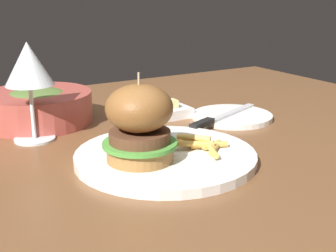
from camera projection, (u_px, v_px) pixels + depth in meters
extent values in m
cube|color=brown|center=(130.00, 150.00, 0.81)|extent=(1.37, 0.93, 0.04)
cylinder|color=brown|center=(247.00, 186.00, 1.56)|extent=(0.06, 0.06, 0.70)
cylinder|color=white|center=(167.00, 156.00, 0.71)|extent=(0.27, 0.27, 0.01)
cylinder|color=#9E6B38|center=(140.00, 153.00, 0.67)|extent=(0.10, 0.10, 0.02)
cylinder|color=#4C9338|center=(140.00, 144.00, 0.66)|extent=(0.11, 0.11, 0.01)
cylinder|color=brown|center=(140.00, 136.00, 0.66)|extent=(0.09, 0.09, 0.02)
ellipsoid|color=brown|center=(139.00, 108.00, 0.65)|extent=(0.10, 0.10, 0.07)
cylinder|color=#CCB78C|center=(139.00, 90.00, 0.64)|extent=(0.00, 0.00, 0.05)
cylinder|color=#E0B251|center=(215.00, 148.00, 0.71)|extent=(0.05, 0.04, 0.01)
cylinder|color=gold|center=(209.00, 145.00, 0.72)|extent=(0.06, 0.03, 0.01)
cylinder|color=#E0B251|center=(193.00, 143.00, 0.73)|extent=(0.05, 0.05, 0.01)
cylinder|color=gold|center=(190.00, 144.00, 0.71)|extent=(0.06, 0.05, 0.01)
cylinder|color=#E0B251|center=(197.00, 143.00, 0.72)|extent=(0.01, 0.05, 0.01)
cylinder|color=#E0B251|center=(212.00, 150.00, 0.69)|extent=(0.03, 0.05, 0.01)
cylinder|color=#E0B251|center=(198.00, 141.00, 0.71)|extent=(0.03, 0.05, 0.01)
cylinder|color=#EABC5B|center=(194.00, 138.00, 0.71)|extent=(0.04, 0.05, 0.01)
cylinder|color=silver|center=(35.00, 139.00, 0.80)|extent=(0.07, 0.07, 0.00)
cylinder|color=silver|center=(32.00, 112.00, 0.79)|extent=(0.01, 0.01, 0.09)
cone|color=silver|center=(28.00, 64.00, 0.76)|extent=(0.08, 0.08, 0.07)
cylinder|color=white|center=(232.00, 116.00, 0.93)|extent=(0.16, 0.16, 0.01)
cube|color=silver|center=(232.00, 113.00, 0.93)|extent=(0.15, 0.07, 0.00)
cube|color=black|center=(202.00, 124.00, 0.84)|extent=(0.06, 0.04, 0.01)
cube|color=white|center=(170.00, 113.00, 0.94)|extent=(0.08, 0.06, 0.02)
cube|color=#F4E58C|center=(170.00, 104.00, 0.93)|extent=(0.03, 0.02, 0.02)
cylinder|color=#B24C42|center=(38.00, 108.00, 0.89)|extent=(0.21, 0.21, 0.06)
ellipsoid|color=#4C662D|center=(37.00, 96.00, 0.89)|extent=(0.11, 0.11, 0.02)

